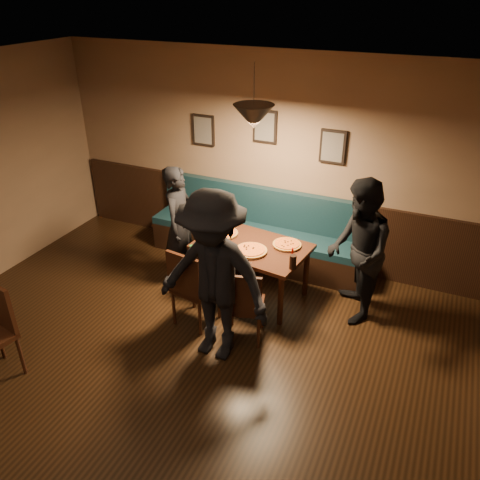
# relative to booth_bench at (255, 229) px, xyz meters

# --- Properties ---
(floor) EXTENTS (7.00, 7.00, 0.00)m
(floor) POSITION_rel_booth_bench_xyz_m (0.00, -3.20, -0.50)
(floor) COLOR black
(floor) RESTS_ON ground
(ceiling) EXTENTS (7.00, 7.00, 0.00)m
(ceiling) POSITION_rel_booth_bench_xyz_m (0.00, -3.20, 2.30)
(ceiling) COLOR silver
(ceiling) RESTS_ON ground
(wall_back) EXTENTS (6.00, 0.00, 6.00)m
(wall_back) POSITION_rel_booth_bench_xyz_m (0.00, 0.30, 0.90)
(wall_back) COLOR #8C704F
(wall_back) RESTS_ON ground
(wainscot) EXTENTS (5.88, 0.06, 1.00)m
(wainscot) POSITION_rel_booth_bench_xyz_m (0.00, 0.27, 0.00)
(wainscot) COLOR black
(wainscot) RESTS_ON ground
(booth_bench) EXTENTS (3.00, 0.60, 1.00)m
(booth_bench) POSITION_rel_booth_bench_xyz_m (0.00, 0.00, 0.00)
(booth_bench) COLOR #0F232D
(booth_bench) RESTS_ON ground
(picture_left) EXTENTS (0.32, 0.04, 0.42)m
(picture_left) POSITION_rel_booth_bench_xyz_m (-0.90, 0.27, 1.20)
(picture_left) COLOR black
(picture_left) RESTS_ON wall_back
(picture_center) EXTENTS (0.32, 0.04, 0.42)m
(picture_center) POSITION_rel_booth_bench_xyz_m (0.00, 0.27, 1.35)
(picture_center) COLOR black
(picture_center) RESTS_ON wall_back
(picture_right) EXTENTS (0.32, 0.04, 0.42)m
(picture_right) POSITION_rel_booth_bench_xyz_m (0.90, 0.27, 1.20)
(picture_right) COLOR black
(picture_right) RESTS_ON wall_back
(pendant_lamp) EXTENTS (0.44, 0.44, 0.25)m
(pendant_lamp) POSITION_rel_booth_bench_xyz_m (0.28, -0.79, 1.75)
(pendant_lamp) COLOR black
(pendant_lamp) RESTS_ON ceiling
(dining_table) EXTENTS (1.42, 1.01, 0.71)m
(dining_table) POSITION_rel_booth_bench_xyz_m (0.28, -0.79, -0.15)
(dining_table) COLOR #321C0E
(dining_table) RESTS_ON floor
(chair_near_left) EXTENTS (0.49, 0.49, 0.98)m
(chair_near_left) POSITION_rel_booth_bench_xyz_m (-0.09, -1.55, -0.01)
(chair_near_left) COLOR black
(chair_near_left) RESTS_ON floor
(chair_near_right) EXTENTS (0.49, 0.49, 0.90)m
(chair_near_right) POSITION_rel_booth_bench_xyz_m (0.53, -1.57, -0.05)
(chair_near_right) COLOR black
(chair_near_right) RESTS_ON floor
(diner_left) EXTENTS (0.42, 0.60, 1.55)m
(diner_left) POSITION_rel_booth_bench_xyz_m (-0.71, -0.79, 0.28)
(diner_left) COLOR black
(diner_left) RESTS_ON floor
(diner_right) EXTENTS (0.90, 1.00, 1.69)m
(diner_right) POSITION_rel_booth_bench_xyz_m (1.51, -0.68, 0.35)
(diner_right) COLOR black
(diner_right) RESTS_ON floor
(diner_front) EXTENTS (1.23, 0.74, 1.86)m
(diner_front) POSITION_rel_booth_bench_xyz_m (0.35, -1.93, 0.43)
(diner_front) COLOR black
(diner_front) RESTS_ON floor
(pizza_a) EXTENTS (0.38, 0.38, 0.04)m
(pizza_a) POSITION_rel_booth_bench_xyz_m (-0.15, -0.68, 0.23)
(pizza_a) COLOR #CC6626
(pizza_a) RESTS_ON dining_table
(pizza_b) EXTENTS (0.44, 0.44, 0.04)m
(pizza_b) POSITION_rel_booth_bench_xyz_m (0.33, -0.95, 0.23)
(pizza_b) COLOR #C06924
(pizza_b) RESTS_ON dining_table
(pizza_c) EXTENTS (0.45, 0.45, 0.04)m
(pizza_c) POSITION_rel_booth_bench_xyz_m (0.67, -0.64, 0.23)
(pizza_c) COLOR #CF6426
(pizza_c) RESTS_ON dining_table
(soda_glass) EXTENTS (0.10, 0.10, 0.17)m
(soda_glass) POSITION_rel_booth_bench_xyz_m (0.89, -1.09, 0.29)
(soda_glass) COLOR black
(soda_glass) RESTS_ON dining_table
(tabasco_bottle) EXTENTS (0.03, 0.03, 0.11)m
(tabasco_bottle) POSITION_rel_booth_bench_xyz_m (0.80, -0.82, 0.26)
(tabasco_bottle) COLOR #950B04
(tabasco_bottle) RESTS_ON dining_table
(napkin_a) EXTENTS (0.17, 0.17, 0.01)m
(napkin_a) POSITION_rel_booth_bench_xyz_m (-0.26, -0.56, 0.21)
(napkin_a) COLOR #1B6629
(napkin_a) RESTS_ON dining_table
(napkin_b) EXTENTS (0.20, 0.20, 0.01)m
(napkin_b) POSITION_rel_booth_bench_xyz_m (-0.30, -1.09, 0.21)
(napkin_b) COLOR #1B6520
(napkin_b) RESTS_ON dining_table
(cutlery_set) EXTENTS (0.21, 0.05, 0.00)m
(cutlery_set) POSITION_rel_booth_bench_xyz_m (0.24, -1.19, 0.21)
(cutlery_set) COLOR silver
(cutlery_set) RESTS_ON dining_table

